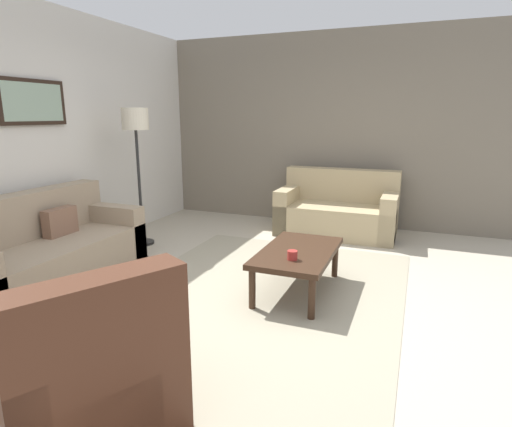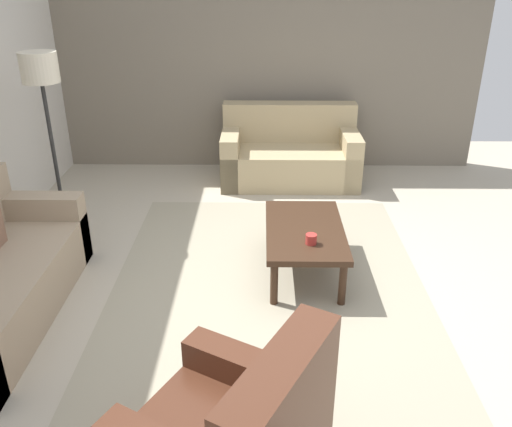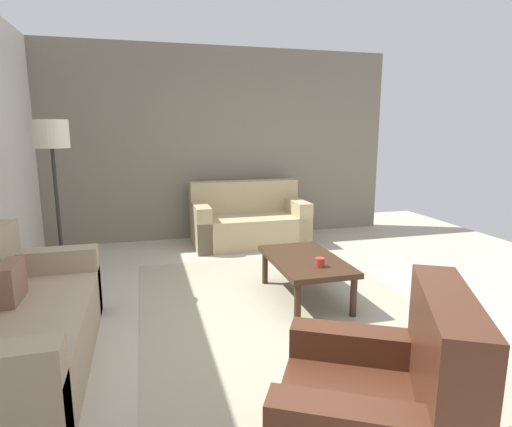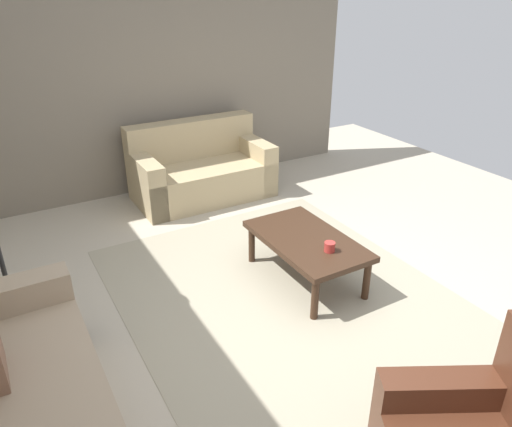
{
  "view_description": "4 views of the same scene",
  "coord_description": "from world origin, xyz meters",
  "px_view_note": "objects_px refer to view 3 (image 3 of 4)",
  "views": [
    {
      "loc": [
        -3.25,
        -1.27,
        1.62
      ],
      "look_at": [
        0.07,
        0.03,
        0.78
      ],
      "focal_mm": 29.11,
      "sensor_mm": 36.0,
      "label": 1
    },
    {
      "loc": [
        -3.64,
        0.06,
        2.38
      ],
      "look_at": [
        0.05,
        0.1,
        0.65
      ],
      "focal_mm": 37.45,
      "sensor_mm": 36.0,
      "label": 2
    },
    {
      "loc": [
        -3.34,
        1.17,
        1.62
      ],
      "look_at": [
        0.18,
        0.22,
        0.89
      ],
      "focal_mm": 29.71,
      "sensor_mm": 36.0,
      "label": 3
    },
    {
      "loc": [
        -2.59,
        1.87,
        2.38
      ],
      "look_at": [
        0.16,
        0.28,
        0.84
      ],
      "focal_mm": 33.81,
      "sensor_mm": 36.0,
      "label": 4
    }
  ],
  "objects_px": {
    "couch_loveseat": "(248,222)",
    "cup": "(320,262)",
    "coffee_table": "(305,263)",
    "lamp_standing": "(52,152)",
    "armchair_leather": "(385,425)",
    "couch_main": "(3,333)"
  },
  "relations": [
    {
      "from": "coffee_table",
      "to": "armchair_leather",
      "type": "bearing_deg",
      "value": 167.72
    },
    {
      "from": "armchair_leather",
      "to": "coffee_table",
      "type": "relative_size",
      "value": 0.99
    },
    {
      "from": "couch_main",
      "to": "armchair_leather",
      "type": "height_order",
      "value": "armchair_leather"
    },
    {
      "from": "couch_loveseat",
      "to": "lamp_standing",
      "type": "distance_m",
      "value": 2.9
    },
    {
      "from": "cup",
      "to": "lamp_standing",
      "type": "relative_size",
      "value": 0.05
    },
    {
      "from": "armchair_leather",
      "to": "cup",
      "type": "relative_size",
      "value": 12.28
    },
    {
      "from": "couch_loveseat",
      "to": "lamp_standing",
      "type": "relative_size",
      "value": 0.93
    },
    {
      "from": "coffee_table",
      "to": "cup",
      "type": "bearing_deg",
      "value": -174.33
    },
    {
      "from": "couch_loveseat",
      "to": "cup",
      "type": "bearing_deg",
      "value": -178.68
    },
    {
      "from": "armchair_leather",
      "to": "couch_loveseat",
      "type": "bearing_deg",
      "value": -5.8
    },
    {
      "from": "armchair_leather",
      "to": "cup",
      "type": "distance_m",
      "value": 1.95
    },
    {
      "from": "lamp_standing",
      "to": "cup",
      "type": "bearing_deg",
      "value": -113.19
    },
    {
      "from": "coffee_table",
      "to": "lamp_standing",
      "type": "distance_m",
      "value": 2.6
    },
    {
      "from": "couch_loveseat",
      "to": "coffee_table",
      "type": "relative_size",
      "value": 1.45
    },
    {
      "from": "couch_loveseat",
      "to": "coffee_table",
      "type": "xyz_separation_m",
      "value": [
        -2.17,
        -0.03,
        0.06
      ]
    },
    {
      "from": "coffee_table",
      "to": "couch_loveseat",
      "type": "bearing_deg",
      "value": 0.77
    },
    {
      "from": "coffee_table",
      "to": "lamp_standing",
      "type": "xyz_separation_m",
      "value": [
        0.71,
        2.27,
        1.05
      ]
    },
    {
      "from": "coffee_table",
      "to": "lamp_standing",
      "type": "bearing_deg",
      "value": 72.62
    },
    {
      "from": "couch_main",
      "to": "armchair_leather",
      "type": "xyz_separation_m",
      "value": [
        -1.45,
        -1.94,
        0.01
      ]
    },
    {
      "from": "couch_loveseat",
      "to": "cup",
      "type": "distance_m",
      "value": 2.45
    },
    {
      "from": "armchair_leather",
      "to": "cup",
      "type": "height_order",
      "value": "armchair_leather"
    },
    {
      "from": "lamp_standing",
      "to": "armchair_leather",
      "type": "bearing_deg",
      "value": -147.81
    }
  ]
}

